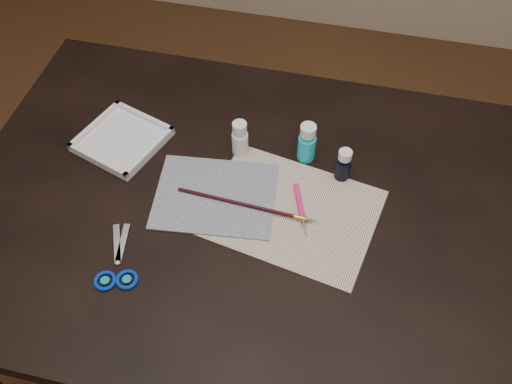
% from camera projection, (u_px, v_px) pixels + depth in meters
% --- Properties ---
extents(ground, '(3.50, 3.50, 0.02)m').
position_uv_depth(ground, '(256.00, 348.00, 1.82)').
color(ground, '#422614').
rests_on(ground, ground).
extents(table, '(1.30, 0.90, 0.75)m').
position_uv_depth(table, '(256.00, 290.00, 1.52)').
color(table, black).
rests_on(table, ground).
extents(paper, '(0.40, 0.33, 0.00)m').
position_uv_depth(paper, '(291.00, 211.00, 1.22)').
color(paper, white).
rests_on(paper, table).
extents(canvas, '(0.28, 0.24, 0.00)m').
position_uv_depth(canvas, '(215.00, 196.00, 1.24)').
color(canvas, '#121A39').
rests_on(canvas, paper).
extents(paint_bottle_white, '(0.04, 0.04, 0.09)m').
position_uv_depth(paint_bottle_white, '(240.00, 138.00, 1.29)').
color(paint_bottle_white, white).
rests_on(paint_bottle_white, table).
extents(paint_bottle_cyan, '(0.05, 0.05, 0.10)m').
position_uv_depth(paint_bottle_cyan, '(307.00, 142.00, 1.28)').
color(paint_bottle_cyan, '#12BFD2').
rests_on(paint_bottle_cyan, table).
extents(paint_bottle_navy, '(0.04, 0.04, 0.08)m').
position_uv_depth(paint_bottle_navy, '(344.00, 165.00, 1.25)').
color(paint_bottle_navy, black).
rests_on(paint_bottle_navy, table).
extents(paintbrush, '(0.31, 0.03, 0.01)m').
position_uv_depth(paintbrush, '(247.00, 205.00, 1.22)').
color(paintbrush, black).
rests_on(paintbrush, canvas).
extents(craft_knife, '(0.06, 0.14, 0.01)m').
position_uv_depth(craft_knife, '(301.00, 210.00, 1.21)').
color(craft_knife, '#FF1D73').
rests_on(craft_knife, paper).
extents(scissors, '(0.15, 0.20, 0.01)m').
position_uv_depth(scissors, '(115.00, 257.00, 1.14)').
color(scissors, silver).
rests_on(scissors, table).
extents(palette_tray, '(0.22, 0.22, 0.02)m').
position_uv_depth(palette_tray, '(122.00, 139.00, 1.34)').
color(palette_tray, white).
rests_on(palette_tray, table).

